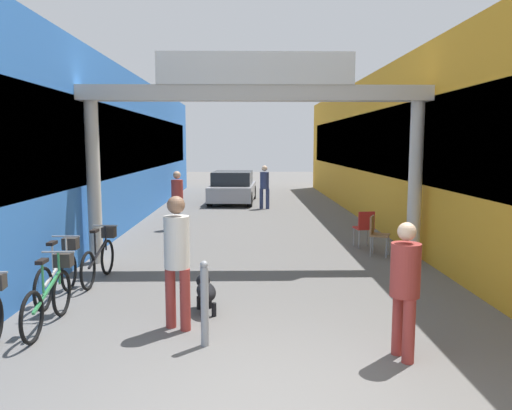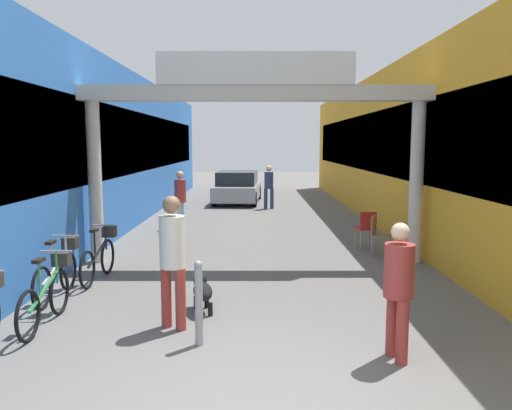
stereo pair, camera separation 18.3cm
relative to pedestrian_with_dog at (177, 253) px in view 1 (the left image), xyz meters
name	(u,v)px [view 1 (the left image)]	position (x,y,z in m)	size (l,w,h in m)	color
storefront_left	(85,150)	(-3.98, 8.80, 1.26)	(3.00, 26.00, 4.60)	blue
storefront_right	(418,150)	(6.20, 8.80, 1.26)	(3.00, 26.00, 4.60)	gold
arcade_sign_gateway	(255,117)	(1.11, 3.82, 1.99)	(7.40, 0.47, 4.30)	beige
pedestrian_with_dog	(177,253)	(0.00, 0.00, 0.00)	(0.46, 0.46, 1.81)	#99332D
pedestrian_companion	(405,282)	(2.74, -0.99, -0.13)	(0.40, 0.40, 1.61)	#99332D
pedestrian_carrying_crate	(177,196)	(-1.09, 7.94, -0.07)	(0.39, 0.40, 1.70)	#A5BFE0
pedestrian_elderly_walking	(265,184)	(1.61, 12.47, -0.10)	(0.40, 0.39, 1.66)	navy
dog_on_leash	(206,291)	(0.31, 0.69, -0.72)	(0.41, 0.73, 0.51)	black
bicycle_green_second	(51,294)	(-1.76, 0.16, -0.61)	(0.46, 1.69, 0.98)	black
bicycle_silver_third	(59,272)	(-2.09, 1.37, -0.61)	(0.46, 1.69, 0.98)	black
bicycle_black_farthest	(100,257)	(-1.75, 2.46, -0.61)	(0.46, 1.69, 0.98)	black
bollard_post_metal	(205,303)	(0.41, -0.57, -0.50)	(0.10, 0.10, 1.07)	gray
cafe_chair_wood_nearer	(376,232)	(3.81, 4.37, -0.50)	(0.52, 0.52, 0.89)	gray
cafe_chair_red_farther	(365,226)	(3.75, 5.20, -0.50)	(0.46, 0.46, 0.89)	gray
parked_car_silver	(233,187)	(0.34, 14.52, -0.40)	(2.02, 4.11, 1.33)	#99999E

